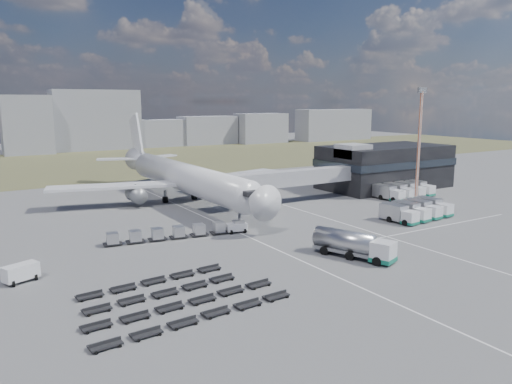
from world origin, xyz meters
TOP-DOWN VIEW (x-y plane):
  - ground at (0.00, 0.00)m, footprint 420.00×420.00m
  - grass_strip at (0.00, 110.00)m, footprint 420.00×90.00m
  - lane_markings at (9.77, 3.00)m, footprint 47.12×110.00m
  - terminal at (47.77, 23.96)m, footprint 30.40×16.40m
  - jet_bridge at (15.90, 20.42)m, footprint 30.30×3.80m
  - airliner at (0.00, 32.38)m, footprint 51.59×64.53m
  - skyline at (15.85, 151.56)m, footprint 310.72×27.66m
  - fuel_tanker at (4.63, -13.13)m, footprint 6.51×11.22m
  - pushback_tug at (-2.27, 6.03)m, footprint 3.50×2.41m
  - utility_van at (-33.76, -0.34)m, footprint 4.17×3.04m
  - catering_truck at (7.28, 40.33)m, footprint 3.47×6.87m
  - service_trucks_near at (29.39, -2.03)m, footprint 12.96×7.99m
  - service_trucks_far at (42.64, 12.91)m, footprint 13.05×7.88m
  - uld_row at (-11.38, 7.43)m, footprint 21.78×4.56m
  - baggage_dollies at (-21.10, -14.64)m, footprint 22.05×14.31m
  - floodlight_mast at (42.27, 9.35)m, footprint 2.15×1.77m

SIDE VIEW (x-z plane):
  - ground at x=0.00m, z-range 0.00..0.00m
  - grass_strip at x=0.00m, z-range 0.00..0.01m
  - lane_markings at x=9.77m, z-range 0.00..0.01m
  - baggage_dollies at x=-21.10m, z-range 0.00..0.65m
  - pushback_tug at x=-2.27m, z-range 0.00..1.45m
  - uld_row at x=-11.38m, z-range 0.17..1.85m
  - utility_van at x=-33.76m, z-range 0.00..2.07m
  - service_trucks_near at x=29.39m, z-range 0.12..2.86m
  - service_trucks_far at x=42.64m, z-range 0.12..2.91m
  - catering_truck at x=7.28m, z-range 0.04..3.07m
  - fuel_tanker at x=4.63m, z-range 0.00..3.54m
  - jet_bridge at x=15.90m, z-range 1.53..8.58m
  - terminal at x=47.77m, z-range -0.25..10.75m
  - airliner at x=0.00m, z-range -3.52..14.10m
  - skyline at x=15.85m, z-range -3.99..21.06m
  - floodlight_mast at x=42.27m, z-range 0.03..23.01m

